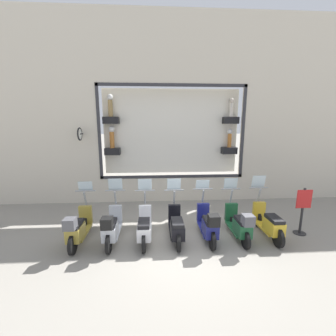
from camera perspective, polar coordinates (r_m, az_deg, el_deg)
name	(u,v)px	position (r m, az deg, el deg)	size (l,w,h in m)	color
ground_plane	(182,242)	(6.64, 3.55, -18.31)	(120.00, 120.00, 0.00)	gray
building_facade	(172,110)	(9.36, 1.04, 14.43)	(1.17, 36.00, 7.42)	beige
scooter_yellow_0	(269,223)	(7.32, 24.18, -12.56)	(1.81, 0.61, 1.66)	black
scooter_green_1	(239,224)	(6.89, 17.66, -13.37)	(1.80, 0.60, 1.60)	black
scooter_navy_2	(208,224)	(6.63, 10.17, -13.91)	(1.80, 0.60, 1.54)	black
scooter_black_3	(176,226)	(6.56, 2.13, -14.52)	(1.79, 0.61, 1.61)	black
scooter_white_4	(144,227)	(6.54, -5.99, -14.64)	(1.80, 0.60, 1.61)	black
scooter_silver_5	(112,227)	(6.57, -14.13, -14.30)	(1.80, 0.61, 1.64)	black
scooter_olive_6	(78,228)	(6.79, -21.83, -13.93)	(1.81, 0.61, 1.56)	black
shop_sign_post	(302,210)	(7.84, 30.98, -9.14)	(0.36, 0.45, 1.43)	#232326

